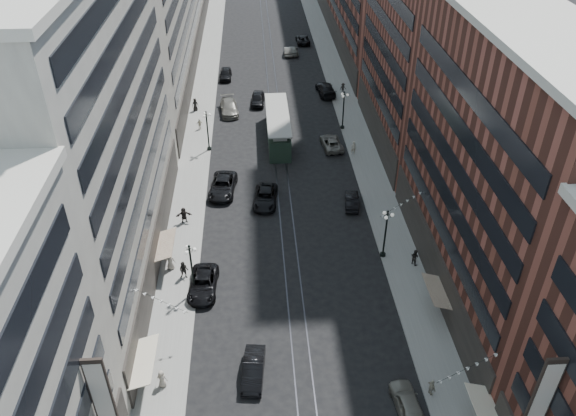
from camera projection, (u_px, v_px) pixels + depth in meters
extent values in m
plane|color=black|center=(277.00, 131.00, 78.58)|extent=(220.00, 220.00, 0.00)
cube|color=gray|center=(202.00, 103.00, 86.12)|extent=(4.00, 180.00, 0.15)
cube|color=gray|center=(344.00, 99.00, 87.29)|extent=(4.00, 180.00, 0.15)
cube|color=#2D2D33|center=(269.00, 101.00, 86.70)|extent=(0.12, 180.00, 0.02)
cube|color=#2D2D33|center=(278.00, 101.00, 86.78)|extent=(0.12, 180.00, 0.02)
cube|color=#A6A393|center=(91.00, 135.00, 47.57)|extent=(8.00, 36.00, 28.00)
cube|color=brown|center=(499.00, 173.00, 46.45)|extent=(8.00, 30.00, 24.00)
cylinder|color=black|center=(195.00, 290.00, 51.77)|extent=(0.56, 0.56, 0.30)
cylinder|color=black|center=(192.00, 270.00, 50.36)|extent=(0.18, 0.18, 5.20)
sphere|color=black|center=(189.00, 246.00, 48.75)|extent=(0.24, 0.24, 0.24)
sphere|color=white|center=(195.00, 250.00, 49.01)|extent=(0.36, 0.36, 0.36)
sphere|color=white|center=(187.00, 247.00, 49.29)|extent=(0.36, 0.36, 0.36)
sphere|color=white|center=(186.00, 253.00, 48.65)|extent=(0.36, 0.36, 0.36)
cylinder|color=black|center=(209.00, 149.00, 73.83)|extent=(0.56, 0.56, 0.30)
cylinder|color=black|center=(208.00, 132.00, 72.42)|extent=(0.18, 0.18, 5.20)
sphere|color=black|center=(206.00, 112.00, 70.81)|extent=(0.24, 0.24, 0.24)
sphere|color=white|center=(210.00, 115.00, 71.07)|extent=(0.36, 0.36, 0.36)
sphere|color=white|center=(205.00, 114.00, 71.35)|extent=(0.36, 0.36, 0.36)
sphere|color=white|center=(204.00, 116.00, 70.71)|extent=(0.36, 0.36, 0.36)
cylinder|color=black|center=(383.00, 254.00, 56.02)|extent=(0.56, 0.56, 0.30)
cylinder|color=black|center=(385.00, 235.00, 54.61)|extent=(0.18, 0.18, 5.20)
sphere|color=black|center=(388.00, 212.00, 53.00)|extent=(0.24, 0.24, 0.24)
sphere|color=white|center=(392.00, 215.00, 53.26)|extent=(0.36, 0.36, 0.36)
sphere|color=white|center=(385.00, 213.00, 53.54)|extent=(0.36, 0.36, 0.36)
sphere|color=white|center=(386.00, 218.00, 52.90)|extent=(0.36, 0.36, 0.36)
cylinder|color=black|center=(342.00, 127.00, 78.89)|extent=(0.56, 0.56, 0.30)
cylinder|color=black|center=(343.00, 111.00, 77.49)|extent=(0.18, 0.18, 5.20)
sphere|color=black|center=(344.00, 92.00, 75.88)|extent=(0.24, 0.24, 0.24)
sphere|color=white|center=(348.00, 95.00, 76.13)|extent=(0.36, 0.36, 0.36)
sphere|color=white|center=(342.00, 94.00, 76.42)|extent=(0.36, 0.36, 0.36)
sphere|color=white|center=(343.00, 96.00, 75.78)|extent=(0.36, 0.36, 0.36)
cube|color=#1F3125|center=(278.00, 129.00, 75.85)|extent=(2.78, 13.35, 2.89)
cube|color=gray|center=(278.00, 117.00, 74.83)|extent=(1.78, 12.24, 0.67)
cube|color=gray|center=(278.00, 114.00, 74.57)|extent=(3.00, 13.57, 0.17)
cylinder|color=black|center=(280.00, 154.00, 72.37)|extent=(2.56, 0.78, 0.78)
cylinder|color=black|center=(276.00, 120.00, 80.55)|extent=(2.56, 0.78, 0.78)
imported|color=black|center=(203.00, 284.00, 51.82)|extent=(2.82, 5.58, 1.52)
imported|color=gray|center=(408.00, 403.00, 41.29)|extent=(2.17, 4.63, 1.53)
imported|color=black|center=(253.00, 369.00, 43.83)|extent=(2.06, 4.73, 1.51)
imported|color=#9E9483|center=(162.00, 379.00, 42.85)|extent=(0.88, 0.60, 1.64)
imported|color=black|center=(184.00, 270.00, 52.90)|extent=(0.94, 0.57, 1.86)
imported|color=#ACA68E|center=(432.00, 387.00, 42.27)|extent=(0.68, 0.98, 1.52)
imported|color=black|center=(223.00, 186.00, 65.35)|extent=(3.51, 6.40, 1.70)
imported|color=#646159|center=(229.00, 107.00, 82.92)|extent=(3.08, 6.27, 1.75)
imported|color=black|center=(226.00, 74.00, 93.77)|extent=(2.03, 4.83, 1.63)
imported|color=black|center=(352.00, 201.00, 63.15)|extent=(2.02, 4.34, 1.38)
imported|color=slate|center=(331.00, 143.00, 74.25)|extent=(2.90, 5.42, 1.45)
imported|color=black|center=(326.00, 89.00, 88.45)|extent=(2.97, 6.24, 1.76)
imported|color=black|center=(258.00, 99.00, 85.45)|extent=(2.36, 5.06, 1.68)
imported|color=#66635B|center=(288.00, 51.00, 103.16)|extent=(1.74, 4.29, 1.39)
imported|color=black|center=(184.00, 215.00, 60.22)|extent=(1.75, 0.74, 1.83)
imported|color=beige|center=(200.00, 124.00, 78.33)|extent=(0.97, 0.65, 1.52)
imported|color=black|center=(415.00, 257.00, 54.61)|extent=(0.88, 0.94, 1.72)
imported|color=beige|center=(353.00, 148.00, 72.44)|extent=(0.72, 0.52, 1.83)
imported|color=black|center=(343.00, 88.00, 88.52)|extent=(1.12, 0.66, 1.63)
imported|color=slate|center=(293.00, 51.00, 103.40)|extent=(1.95, 4.80, 1.39)
imported|color=black|center=(303.00, 39.00, 108.45)|extent=(2.58, 5.34, 1.46)
imported|color=black|center=(265.00, 197.00, 63.57)|extent=(3.16, 5.77, 1.53)
imported|color=gray|center=(170.00, 261.00, 53.99)|extent=(0.93, 0.52, 1.88)
imported|color=black|center=(195.00, 105.00, 83.15)|extent=(1.03, 0.74, 1.91)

